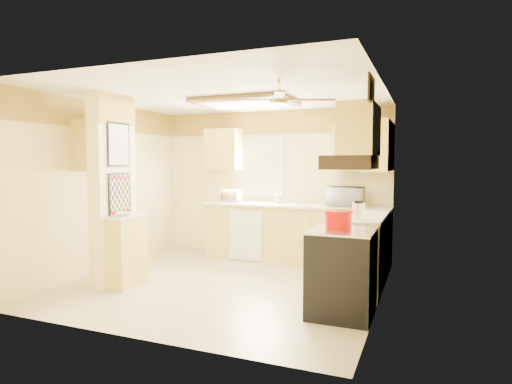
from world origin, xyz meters
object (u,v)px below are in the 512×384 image
at_px(dutch_oven, 338,220).
at_px(kettle, 358,211).
at_px(bowl, 124,214).
at_px(microwave, 346,197).
at_px(stove, 342,272).

height_order(dutch_oven, kettle, kettle).
xyz_separation_m(bowl, dutch_oven, (2.71, 0.09, 0.05)).
distance_m(microwave, bowl, 3.31).
distance_m(stove, kettle, 0.89).
relative_size(stove, kettle, 4.04).
height_order(stove, kettle, kettle).
height_order(stove, bowl, bowl).
distance_m(dutch_oven, kettle, 0.69).
height_order(stove, microwave, microwave).
relative_size(stove, bowl, 4.55).
height_order(microwave, dutch_oven, microwave).
bearing_deg(microwave, kettle, 107.27).
relative_size(stove, dutch_oven, 3.06).
height_order(microwave, kettle, microwave).
xyz_separation_m(microwave, dutch_oven, (0.31, -2.18, -0.07)).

